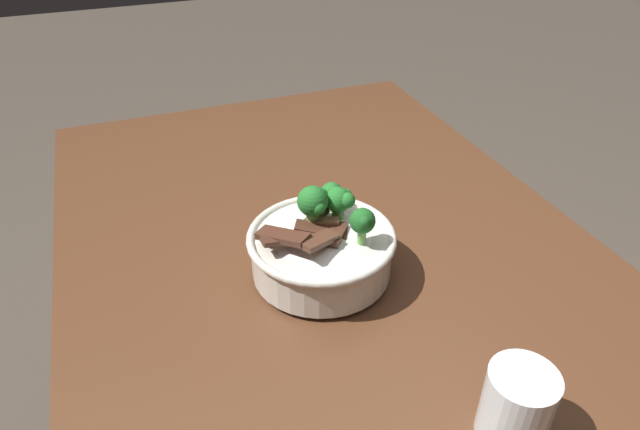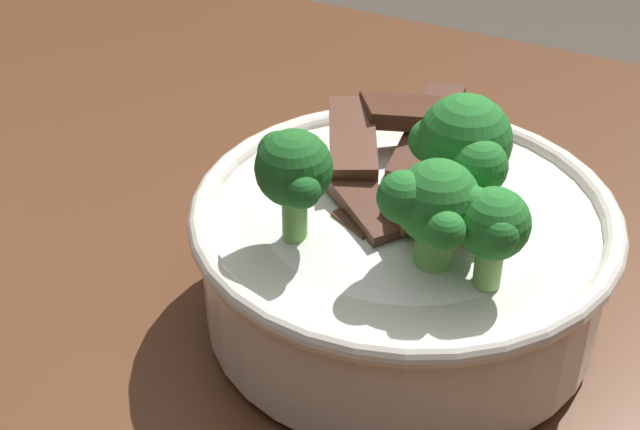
{
  "view_description": "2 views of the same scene",
  "coord_description": "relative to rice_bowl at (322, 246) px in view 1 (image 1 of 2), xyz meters",
  "views": [
    {
      "loc": [
        0.57,
        -0.27,
        1.34
      ],
      "look_at": [
        -0.08,
        -0.02,
        0.86
      ],
      "focal_mm": 31.6,
      "sensor_mm": 36.0,
      "label": 1
    },
    {
      "loc": [
        -0.17,
        0.33,
        1.11
      ],
      "look_at": [
        0.0,
        -0.02,
        0.84
      ],
      "focal_mm": 52.27,
      "sensor_mm": 36.0,
      "label": 2
    }
  ],
  "objects": [
    {
      "name": "rice_bowl",
      "position": [
        0.0,
        0.0,
        0.0
      ],
      "size": [
        0.22,
        0.22,
        0.14
      ],
      "color": "silver",
      "rests_on": "dining_table"
    },
    {
      "name": "dining_table",
      "position": [
        0.04,
        0.04,
        -0.16
      ],
      "size": [
        1.43,
        0.84,
        0.78
      ],
      "color": "#56331E",
      "rests_on": "ground"
    },
    {
      "name": "drinking_glass",
      "position": [
        0.33,
        0.1,
        -0.01
      ],
      "size": [
        0.08,
        0.08,
        0.09
      ],
      "color": "white",
      "rests_on": "dining_table"
    }
  ]
}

